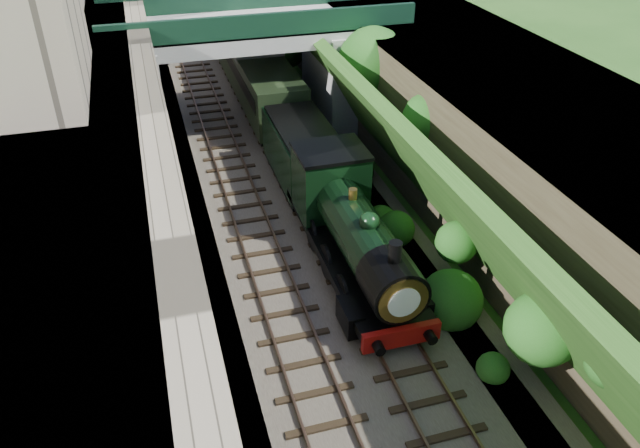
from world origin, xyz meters
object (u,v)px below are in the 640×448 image
at_px(tree, 374,64).
at_px(locomotive, 353,232).
at_px(tender, 303,156).
at_px(road_bridge, 263,59).

xyz_separation_m(tree, locomotive, (-4.71, -10.72, -2.75)).
bearing_deg(tender, tree, 35.47).
xyz_separation_m(road_bridge, locomotive, (0.26, -14.84, -2.18)).
xyz_separation_m(road_bridge, tender, (0.26, -7.48, -2.46)).
bearing_deg(locomotive, tender, 90.00).
xyz_separation_m(locomotive, tender, (-0.00, 7.36, -0.27)).
relative_size(tree, locomotive, 0.65).
height_order(road_bridge, tender, road_bridge).
height_order(locomotive, tender, locomotive).
relative_size(tree, tender, 1.10).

